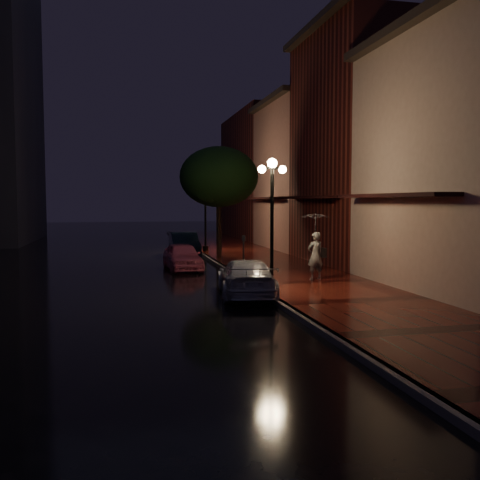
{
  "coord_description": "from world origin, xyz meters",
  "views": [
    {
      "loc": [
        -4.53,
        -21.9,
        3.05
      ],
      "look_at": [
        0.49,
        0.42,
        1.4
      ],
      "focal_mm": 40.0,
      "sensor_mm": 36.0,
      "label": 1
    }
  ],
  "objects": [
    {
      "name": "storefront_near",
      "position": [
        7.0,
        -6.0,
        4.25
      ],
      "size": [
        5.0,
        8.0,
        8.5
      ],
      "primitive_type": "cube",
      "color": "gray",
      "rests_on": "ground"
    },
    {
      "name": "street_tree",
      "position": [
        0.61,
        5.99,
        4.24
      ],
      "size": [
        4.16,
        4.16,
        5.8
      ],
      "color": "black",
      "rests_on": "sidewalk"
    },
    {
      "name": "curb",
      "position": [
        0.0,
        0.0,
        0.07
      ],
      "size": [
        0.25,
        60.0,
        0.15
      ],
      "primitive_type": "cube",
      "color": "#595451",
      "rests_on": "ground"
    },
    {
      "name": "pink_car",
      "position": [
        -1.83,
        1.79,
        0.61
      ],
      "size": [
        1.66,
        3.67,
        1.22
      ],
      "primitive_type": "imported",
      "rotation": [
        0.0,
        0.0,
        0.06
      ],
      "color": "#C45071",
      "rests_on": "ground"
    },
    {
      "name": "silver_car",
      "position": [
        -0.6,
        -5.34,
        0.6
      ],
      "size": [
        2.21,
        4.34,
        1.21
      ],
      "primitive_type": "imported",
      "rotation": [
        0.0,
        0.0,
        3.01
      ],
      "color": "#AEACB4",
      "rests_on": "ground"
    },
    {
      "name": "streetlamp_near",
      "position": [
        0.35,
        -5.0,
        2.6
      ],
      "size": [
        0.96,
        0.36,
        4.31
      ],
      "color": "black",
      "rests_on": "sidewalk"
    },
    {
      "name": "woman_with_umbrella",
      "position": [
        2.53,
        -3.28,
        1.8
      ],
      "size": [
        1.03,
        1.05,
        2.49
      ],
      "rotation": [
        0.0,
        0.0,
        3.34
      ],
      "color": "silver",
      "rests_on": "sidewalk"
    },
    {
      "name": "sidewalk",
      "position": [
        2.25,
        0.0,
        0.07
      ],
      "size": [
        4.5,
        60.0,
        0.15
      ],
      "primitive_type": "cube",
      "color": "#440F0C",
      "rests_on": "ground"
    },
    {
      "name": "ground",
      "position": [
        0.0,
        0.0,
        0.0
      ],
      "size": [
        120.0,
        120.0,
        0.0
      ],
      "primitive_type": "plane",
      "color": "black",
      "rests_on": "ground"
    },
    {
      "name": "streetlamp_far",
      "position": [
        0.35,
        9.0,
        2.6
      ],
      "size": [
        0.96,
        0.36,
        4.31
      ],
      "color": "black",
      "rests_on": "sidewalk"
    },
    {
      "name": "storefront_far",
      "position": [
        7.0,
        10.0,
        4.5
      ],
      "size": [
        5.0,
        8.0,
        9.0
      ],
      "primitive_type": "cube",
      "color": "#8C5951",
      "rests_on": "ground"
    },
    {
      "name": "storefront_mid",
      "position": [
        7.0,
        2.0,
        5.5
      ],
      "size": [
        5.0,
        8.0,
        11.0
      ],
      "primitive_type": "cube",
      "color": "#511914",
      "rests_on": "ground"
    },
    {
      "name": "navy_car",
      "position": [
        -1.1,
        7.31,
        0.68
      ],
      "size": [
        1.5,
        4.14,
        1.36
      ],
      "primitive_type": "imported",
      "rotation": [
        0.0,
        0.0,
        -0.01
      ],
      "color": "black",
      "rests_on": "ground"
    },
    {
      "name": "parking_meter",
      "position": [
        0.56,
        0.02,
        1.04
      ],
      "size": [
        0.16,
        0.14,
        1.48
      ],
      "rotation": [
        0.0,
        0.0,
        -0.32
      ],
      "color": "black",
      "rests_on": "sidewalk"
    },
    {
      "name": "storefront_extra",
      "position": [
        7.0,
        20.0,
        5.0
      ],
      "size": [
        5.0,
        12.0,
        10.0
      ],
      "primitive_type": "cube",
      "color": "#511914",
      "rests_on": "ground"
    }
  ]
}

